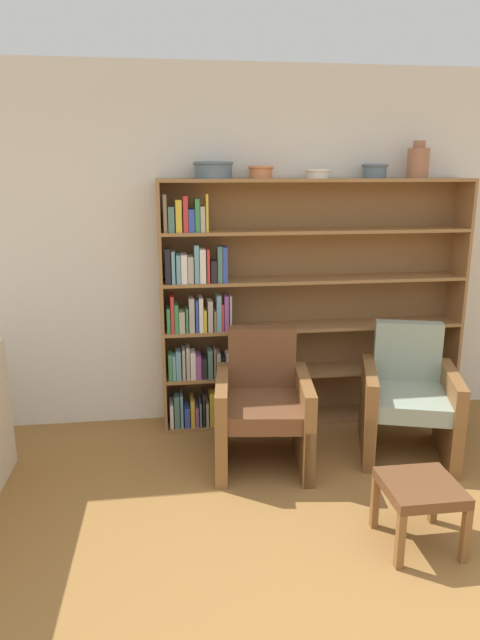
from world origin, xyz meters
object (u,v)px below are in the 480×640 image
at_px(bowl_slate, 261,171).
at_px(vase_tall, 418,162).
at_px(bookshelf, 284,307).
at_px(footstool, 420,493).
at_px(armchair_leather, 263,406).
at_px(bowl_terracotta, 213,169).
at_px(armchair_cushioned, 408,398).
at_px(bowl_stoneware, 374,170).
at_px(bowl_copper, 318,173).

xyz_separation_m(bowl_slate, vase_tall, (1.21, 0.00, 0.07)).
bearing_deg(bookshelf, footstool, -77.05).
bearing_deg(footstool, armchair_leather, 123.07).
height_order(bookshelf, bowl_slate, bowl_slate).
height_order(bowl_slate, vase_tall, vase_tall).
relative_size(bowl_terracotta, bowl_slate, 1.53).
bearing_deg(bookshelf, armchair_leather, -113.07).
bearing_deg(bowl_terracotta, bowl_slate, -0.00).
bearing_deg(armchair_cushioned, vase_tall, -92.91).
relative_size(armchair_leather, footstool, 2.30).
distance_m(bookshelf, armchair_leather, 0.90).
distance_m(vase_tall, armchair_leather, 2.19).
height_order(bookshelf, bowl_stoneware, bowl_stoneware).
relative_size(bookshelf, armchair_cushioned, 2.63).
height_order(bowl_terracotta, bowl_slate, bowl_terracotta).
bearing_deg(bowl_terracotta, vase_tall, 0.00).
xyz_separation_m(bowl_terracotta, bowl_copper, (0.78, -0.00, -0.03)).
bearing_deg(bowl_stoneware, bowl_copper, 180.00).
height_order(bowl_copper, vase_tall, vase_tall).
relative_size(bowl_terracotta, armchair_leather, 0.32).
relative_size(bowl_slate, bowl_stoneware, 0.96).
distance_m(bowl_copper, armchair_leather, 1.77).
height_order(bowl_slate, armchair_leather, bowl_slate).
bearing_deg(bowl_stoneware, vase_tall, 0.00).
relative_size(bookshelf, bowl_copper, 12.83).
bearing_deg(vase_tall, bowl_slate, -180.00).
xyz_separation_m(bowl_slate, armchair_leather, (-0.08, -0.65, -1.57)).
height_order(bowl_slate, armchair_cushioned, bowl_slate).
height_order(bowl_stoneware, armchair_leather, bowl_stoneware).
height_order(bookshelf, bowl_terracotta, bowl_terracotta).
distance_m(bowl_copper, vase_tall, 0.78).
bearing_deg(bowl_stoneware, bookshelf, 178.45).
relative_size(bowl_slate, bowl_copper, 1.03).
distance_m(bowl_slate, vase_tall, 1.21).
xyz_separation_m(bowl_slate, footstool, (0.59, -1.69, -1.67)).
relative_size(bowl_copper, footstool, 0.47).
xyz_separation_m(bookshelf, bowl_slate, (-0.20, -0.02, 1.04)).
bearing_deg(bowl_slate, bowl_terracotta, 180.00).
xyz_separation_m(bowl_stoneware, armchair_leather, (-0.95, -0.65, -1.58)).
distance_m(bowl_stoneware, footstool, 2.39).
relative_size(bookshelf, bowl_terracotta, 8.12).
bearing_deg(bowl_slate, bookshelf, 5.15).
bearing_deg(bowl_copper, armchair_leather, -128.39).
bearing_deg(footstool, bowl_copper, 95.49).
height_order(bowl_terracotta, armchair_cushioned, bowl_terracotta).
xyz_separation_m(bowl_terracotta, armchair_cushioned, (1.32, -0.65, -1.59)).
xyz_separation_m(bookshelf, footstool, (0.39, -1.71, -0.63)).
bearing_deg(vase_tall, bowl_copper, -180.00).
bearing_deg(vase_tall, armchair_cushioned, -109.83).
xyz_separation_m(bowl_slate, bowl_stoneware, (0.87, 0.00, 0.01)).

